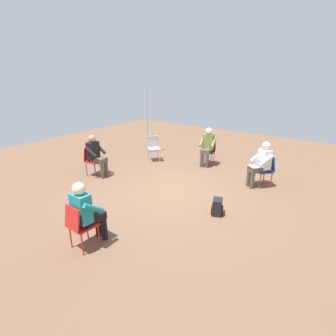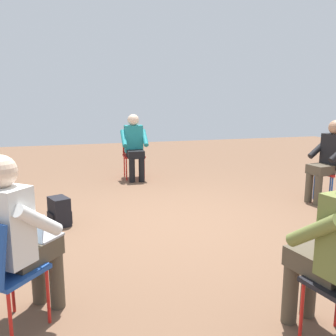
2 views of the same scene
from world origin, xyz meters
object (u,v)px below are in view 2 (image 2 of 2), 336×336
at_px(person_with_laptop, 17,231).
at_px(person_in_olive, 336,242).
at_px(chair_north, 336,169).
at_px(backpack_near_laptop_user, 59,213).
at_px(chair_west, 133,152).
at_px(person_in_black, 329,157).
at_px(person_in_teal, 134,143).

bearing_deg(person_with_laptop, person_in_olive, 18.91).
height_order(chair_north, person_in_olive, person_in_olive).
distance_m(chair_north, person_in_olive, 3.68).
distance_m(person_with_laptop, backpack_near_laptop_user, 2.12).
bearing_deg(person_in_olive, person_with_laptop, 148.70).
xyz_separation_m(chair_north, backpack_near_laptop_user, (0.05, -4.08, -0.34)).
relative_size(chair_west, person_in_olive, 0.69).
bearing_deg(person_in_black, person_in_teal, 39.26).
bearing_deg(chair_north, person_in_black, 90.00).
height_order(person_with_laptop, person_in_teal, same).
xyz_separation_m(chair_west, backpack_near_laptop_user, (2.48, -1.39, -0.34)).
bearing_deg(chair_north, backpack_near_laptop_user, 82.01).
height_order(chair_west, person_in_teal, person_in_teal).
bearing_deg(person_with_laptop, person_in_teal, 109.10).
bearing_deg(chair_west, person_with_laptop, 72.35).
xyz_separation_m(person_in_teal, person_in_black, (2.29, 2.54, 0.00)).
xyz_separation_m(person_in_olive, backpack_near_laptop_user, (-2.78, -1.74, -0.54)).
relative_size(chair_west, person_with_laptop, 0.69).
xyz_separation_m(chair_north, person_in_teal, (-2.27, -2.70, 0.20)).
relative_size(chair_west, backpack_near_laptop_user, 2.36).
bearing_deg(backpack_near_laptop_user, person_with_laptop, -6.64).
xyz_separation_m(person_with_laptop, person_in_black, (-2.06, 4.16, 0.00)).
distance_m(person_in_olive, person_in_teal, 5.11).
bearing_deg(person_in_olive, chair_north, 39.70).
distance_m(chair_west, chair_north, 3.63).
bearing_deg(backpack_near_laptop_user, chair_north, 90.66).
distance_m(chair_west, person_with_laptop, 4.81).
bearing_deg(backpack_near_laptop_user, person_in_teal, 149.15).
relative_size(person_with_laptop, person_in_black, 1.00).
xyz_separation_m(person_in_black, backpack_near_laptop_user, (0.02, -3.92, -0.54)).
height_order(person_in_black, backpack_near_laptop_user, person_in_black).
xyz_separation_m(chair_north, person_in_olive, (2.83, -2.34, 0.20)).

